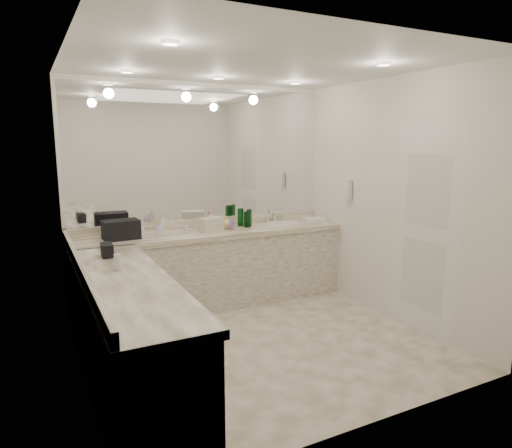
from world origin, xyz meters
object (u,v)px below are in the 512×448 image
sink (283,224)px  black_toiletry_bag (121,229)px  soap_bottle_b (160,228)px  wall_phone (347,190)px  soap_bottle_c (226,222)px  cream_cosmetic_case (210,224)px  soap_bottle_a (162,224)px  hand_towel (314,219)px

sink → black_toiletry_bag: size_ratio=1.19×
sink → soap_bottle_b: size_ratio=2.59×
sink → wall_phone: bearing=-39.6°
soap_bottle_c → black_toiletry_bag: bearing=-177.5°
sink → cream_cosmetic_case: cream_cosmetic_case is taller
sink → black_toiletry_bag: bearing=-179.7°
cream_cosmetic_case → soap_bottle_a: (-0.55, 0.08, 0.03)m
hand_towel → soap_bottle_b: size_ratio=1.58×
wall_phone → soap_bottle_b: wall_phone is taller
soap_bottle_b → soap_bottle_c: soap_bottle_b is taller
hand_towel → soap_bottle_c: soap_bottle_c is taller
wall_phone → hand_towel: 0.67m
sink → soap_bottle_a: (-1.53, 0.06, 0.12)m
wall_phone → cream_cosmetic_case: size_ratio=0.87×
cream_cosmetic_case → soap_bottle_c: (0.22, 0.06, -0.01)m
black_toiletry_bag → soap_bottle_a: (0.46, 0.07, 0.00)m
black_toiletry_bag → soap_bottle_c: 1.24m
wall_phone → soap_bottle_c: 1.51m
black_toiletry_bag → soap_bottle_a: size_ratio=1.68×
soap_bottle_b → soap_bottle_c: bearing=3.2°
sink → wall_phone: size_ratio=1.83×
wall_phone → hand_towel: bearing=105.2°
wall_phone → soap_bottle_a: wall_phone is taller
cream_cosmetic_case → hand_towel: 1.45m
black_toiletry_bag → sink: bearing=0.3°
sink → hand_towel: hand_towel is taller
soap_bottle_a → cream_cosmetic_case: bearing=-7.9°
cream_cosmetic_case → soap_bottle_c: 0.23m
black_toiletry_bag → hand_towel: black_toiletry_bag is taller
cream_cosmetic_case → black_toiletry_bag: bearing=165.2°
black_toiletry_bag → cream_cosmetic_case: size_ratio=1.34×
wall_phone → soap_bottle_b: size_ratio=1.41×
cream_cosmetic_case → soap_bottle_b: soap_bottle_b is taller
hand_towel → soap_bottle_a: bearing=177.9°
sink → soap_bottle_a: soap_bottle_a is taller
cream_cosmetic_case → soap_bottle_a: 0.56m
soap_bottle_a → soap_bottle_b: size_ratio=1.30×
cream_cosmetic_case → soap_bottle_b: bearing=164.2°
hand_towel → soap_bottle_a: soap_bottle_a is taller
black_toiletry_bag → hand_towel: size_ratio=1.38×
sink → soap_bottle_c: size_ratio=2.99×
soap_bottle_b → soap_bottle_c: size_ratio=1.15×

